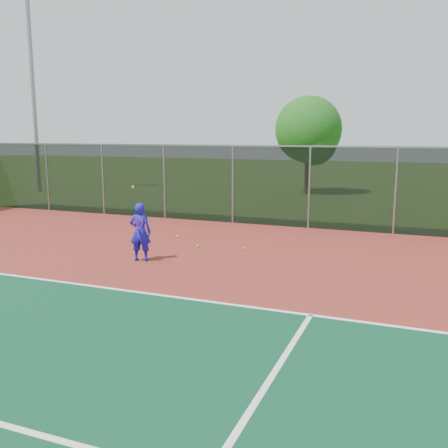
{
  "coord_description": "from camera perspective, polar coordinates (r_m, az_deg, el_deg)",
  "views": [
    {
      "loc": [
        3.81,
        -6.07,
        3.45
      ],
      "look_at": [
        -0.58,
        5.0,
        1.3
      ],
      "focal_mm": 40.0,
      "sensor_mm": 36.0,
      "label": 1
    }
  ],
  "objects": [
    {
      "name": "floodlight_nw",
      "position": [
        32.63,
        -21.06,
        15.27
      ],
      "size": [
        0.9,
        0.4,
        11.83
      ],
      "color": "gray",
      "rests_on": "ground"
    },
    {
      "name": "practice_ball_2",
      "position": [
        15.41,
        -3.06,
        -2.51
      ],
      "size": [
        0.07,
        0.07,
        0.07
      ],
      "primitive_type": "sphere",
      "color": "yellow",
      "rests_on": "court_apron"
    },
    {
      "name": "court_apron",
      "position": [
        9.57,
        -3.44,
        -10.87
      ],
      "size": [
        30.0,
        20.0,
        0.02
      ],
      "primitive_type": "cube",
      "color": "maroon",
      "rests_on": "ground"
    },
    {
      "name": "ground",
      "position": [
        7.96,
        -9.79,
        -15.63
      ],
      "size": [
        120.0,
        120.0,
        0.0
      ],
      "primitive_type": "plane",
      "color": "#305217",
      "rests_on": "ground"
    },
    {
      "name": "tree_back_left",
      "position": [
        29.58,
        9.78,
        10.25
      ],
      "size": [
        3.84,
        3.84,
        5.64
      ],
      "color": "#382214",
      "rests_on": "ground"
    },
    {
      "name": "practice_ball_4",
      "position": [
        16.91,
        -5.33,
        -1.39
      ],
      "size": [
        0.07,
        0.07,
        0.07
      ],
      "primitive_type": "sphere",
      "color": "yellow",
      "rests_on": "court_apron"
    },
    {
      "name": "fence_back",
      "position": [
        18.56,
        9.72,
        4.26
      ],
      "size": [
        30.0,
        0.06,
        3.03
      ],
      "color": "black",
      "rests_on": "court_apron"
    },
    {
      "name": "practice_ball_3",
      "position": [
        15.06,
        2.35,
        -2.8
      ],
      "size": [
        0.07,
        0.07,
        0.07
      ],
      "primitive_type": "sphere",
      "color": "yellow",
      "rests_on": "court_apron"
    },
    {
      "name": "practice_ball_0",
      "position": [
        16.95,
        -5.3,
        -1.37
      ],
      "size": [
        0.07,
        0.07,
        0.07
      ],
      "primitive_type": "sphere",
      "color": "yellow",
      "rests_on": "court_apron"
    },
    {
      "name": "tennis_player",
      "position": [
        13.78,
        -9.55,
        -0.89
      ],
      "size": [
        0.66,
        0.67,
        2.05
      ],
      "color": "#1B15C5",
      "rests_on": "court_apron"
    }
  ]
}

